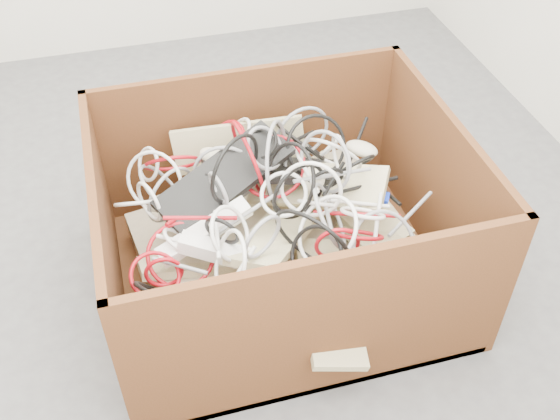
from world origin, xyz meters
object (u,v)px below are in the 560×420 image
object	(u,v)px
vga_plug	(382,197)
cardboard_box	(277,249)
power_strip_left	(204,232)
power_strip_right	(230,254)

from	to	relation	value
vga_plug	cardboard_box	bearing A→B (deg)	-161.62
power_strip_left	vga_plug	xyz separation A→B (m)	(0.56, 0.03, -0.02)
power_strip_right	vga_plug	size ratio (longest dim) A/B	6.50
cardboard_box	vga_plug	world-z (taller)	cardboard_box
power_strip_left	power_strip_right	size ratio (longest dim) A/B	1.01
cardboard_box	power_strip_right	bearing A→B (deg)	-137.29
power_strip_right	vga_plug	world-z (taller)	power_strip_right
cardboard_box	power_strip_right	size ratio (longest dim) A/B	3.74
cardboard_box	power_strip_left	distance (m)	0.34
cardboard_box	vga_plug	xyz separation A→B (m)	(0.32, -0.05, 0.20)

